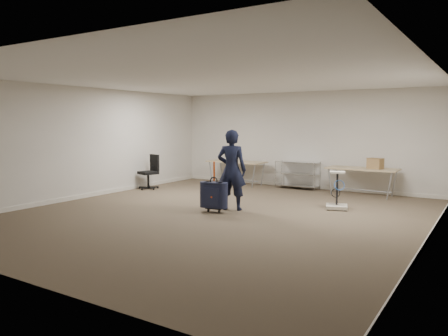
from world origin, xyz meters
The scene contains 10 objects.
ground centered at (0.00, 0.00, 0.00)m, with size 9.00×9.00×0.00m, color #433729.
room_shell centered at (0.00, 1.38, 0.05)m, with size 8.00×9.00×9.00m.
folding_table_left centered at (-1.90, 3.95, 0.68)m, with size 1.80×0.75×0.73m.
folding_table_right centered at (1.90, 3.95, 0.68)m, with size 1.80×0.75×0.73m.
wire_shelf centered at (0.00, 4.20, 0.44)m, with size 1.22×0.47×0.80m.
person centered at (-0.03, 0.57, 0.88)m, with size 0.64×0.42×1.77m, color black.
suitcase centered at (-0.21, 0.13, 0.37)m, with size 0.44×0.31×1.09m.
office_chair centered at (-3.62, 1.91, 0.30)m, with size 0.60×0.60×0.99m.
equipment_cart centered at (1.91, 1.87, 0.22)m, with size 0.57×0.57×0.84m.
cardboard_box centered at (2.22, 3.99, 0.86)m, with size 0.36×0.27×0.27m, color #A4844C.
Camera 1 is at (4.86, -7.53, 1.92)m, focal length 35.00 mm.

